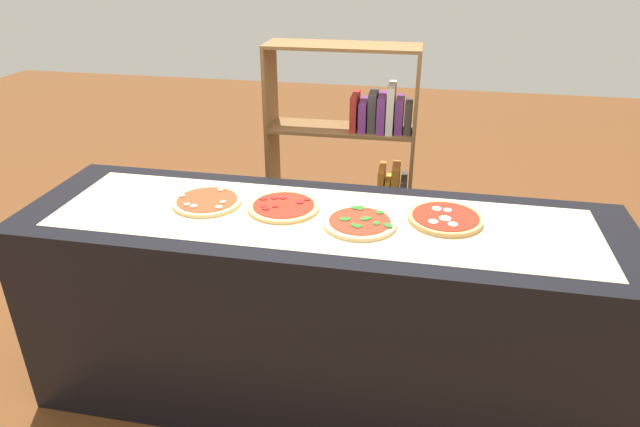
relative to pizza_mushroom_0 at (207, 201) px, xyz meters
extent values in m
plane|color=brown|center=(0.49, -0.04, -0.91)|extent=(12.00, 12.00, 0.00)
cube|color=black|center=(0.49, -0.04, -0.46)|extent=(2.47, 0.73, 0.90)
cube|color=beige|center=(0.49, -0.04, -0.01)|extent=(2.16, 0.56, 0.00)
cylinder|color=#E5C17F|center=(0.00, 0.00, 0.00)|extent=(0.29, 0.29, 0.02)
cylinder|color=red|center=(0.00, 0.00, 0.01)|extent=(0.25, 0.25, 0.00)
cylinder|color=#C6B28E|center=(0.08, -0.02, 0.01)|extent=(0.03, 0.03, 0.01)
cylinder|color=#C6B28E|center=(-0.06, -0.07, 0.01)|extent=(0.03, 0.03, 0.01)
cylinder|color=#C6B28E|center=(-0.03, -0.08, 0.01)|extent=(0.03, 0.03, 0.01)
cylinder|color=#C6B28E|center=(-0.11, 0.01, 0.01)|extent=(0.02, 0.02, 0.01)
cylinder|color=#C6B28E|center=(0.03, 0.10, 0.01)|extent=(0.03, 0.03, 0.01)
cylinder|color=#C6B28E|center=(0.08, -0.07, 0.01)|extent=(0.03, 0.03, 0.01)
cylinder|color=#DBB26B|center=(0.33, 0.01, 0.00)|extent=(0.30, 0.30, 0.01)
cylinder|color=#AD2314|center=(0.33, 0.01, 0.01)|extent=(0.25, 0.25, 0.00)
cylinder|color=maroon|center=(0.27, -0.04, 0.01)|extent=(0.03, 0.03, 0.00)
cylinder|color=maroon|center=(0.39, 0.05, 0.01)|extent=(0.03, 0.03, 0.00)
cylinder|color=maroon|center=(0.31, 0.08, 0.01)|extent=(0.03, 0.03, 0.00)
cylinder|color=maroon|center=(0.23, 0.05, 0.01)|extent=(0.03, 0.03, 0.00)
cylinder|color=maroon|center=(0.42, 0.08, 0.01)|extent=(0.03, 0.03, 0.00)
cylinder|color=maroon|center=(0.26, -0.02, 0.01)|extent=(0.03, 0.03, 0.00)
cylinder|color=maroon|center=(0.30, -0.01, 0.01)|extent=(0.03, 0.03, 0.00)
cylinder|color=maroon|center=(0.28, 0.07, 0.01)|extent=(0.03, 0.03, 0.00)
cylinder|color=#E5C17F|center=(0.66, -0.07, 0.00)|extent=(0.29, 0.29, 0.02)
cylinder|color=red|center=(0.66, -0.07, 0.01)|extent=(0.24, 0.24, 0.00)
ellipsoid|color=#286B23|center=(0.66, -0.12, 0.01)|extent=(0.05, 0.03, 0.00)
ellipsoid|color=#286B23|center=(0.65, 0.04, 0.01)|extent=(0.04, 0.05, 0.00)
ellipsoid|color=#286B23|center=(0.73, 0.01, 0.01)|extent=(0.04, 0.04, 0.00)
ellipsoid|color=#286B23|center=(0.63, 0.04, 0.01)|extent=(0.03, 0.03, 0.00)
ellipsoid|color=#286B23|center=(0.73, -0.09, 0.01)|extent=(0.04, 0.04, 0.00)
ellipsoid|color=#286B23|center=(0.77, -0.09, 0.01)|extent=(0.05, 0.05, 0.00)
ellipsoid|color=#286B23|center=(0.68, -0.05, 0.01)|extent=(0.06, 0.05, 0.00)
ellipsoid|color=#286B23|center=(0.60, -0.07, 0.01)|extent=(0.05, 0.04, 0.00)
ellipsoid|color=#286B23|center=(0.65, -0.12, 0.01)|extent=(0.05, 0.05, 0.00)
cylinder|color=tan|center=(0.99, 0.03, 0.00)|extent=(0.30, 0.30, 0.02)
cylinder|color=#AD2314|center=(0.99, 0.03, 0.01)|extent=(0.26, 0.26, 0.00)
cylinder|color=#EFE5CC|center=(0.99, 0.00, 0.02)|extent=(0.05, 0.05, 0.00)
cylinder|color=#EFE5CC|center=(0.94, -0.04, 0.02)|extent=(0.04, 0.04, 0.00)
cylinder|color=#EFE5CC|center=(1.02, -0.05, 0.02)|extent=(0.04, 0.04, 0.00)
cylinder|color=#EFE5CC|center=(1.00, 0.08, 0.02)|extent=(0.03, 0.03, 0.00)
cylinder|color=#EFE5CC|center=(0.95, 0.08, 0.02)|extent=(0.04, 0.04, 0.00)
cube|color=brown|center=(0.82, 1.04, -0.21)|extent=(0.02, 0.27, 1.40)
cube|color=brown|center=(0.00, 1.03, -0.21)|extent=(0.02, 0.27, 1.40)
cube|color=brown|center=(0.41, 1.03, -0.91)|extent=(0.81, 0.28, 0.02)
cube|color=#47423D|center=(0.78, 1.04, -0.79)|extent=(0.04, 0.15, 0.22)
cube|color=gold|center=(0.74, 1.04, -0.79)|extent=(0.04, 0.23, 0.21)
cube|color=orange|center=(0.69, 1.04, -0.78)|extent=(0.04, 0.17, 0.23)
cube|color=gold|center=(0.65, 1.04, -0.77)|extent=(0.04, 0.16, 0.25)
cube|color=#47423D|center=(0.60, 1.04, -0.79)|extent=(0.04, 0.20, 0.22)
cube|color=brown|center=(0.41, 1.03, -0.44)|extent=(0.81, 0.28, 0.02)
cube|color=#47423D|center=(0.78, 1.04, -0.34)|extent=(0.04, 0.20, 0.18)
cube|color=orange|center=(0.74, 1.04, -0.31)|extent=(0.05, 0.17, 0.25)
cube|color=gold|center=(0.69, 1.04, -0.35)|extent=(0.03, 0.17, 0.17)
cube|color=orange|center=(0.65, 1.04, -0.32)|extent=(0.04, 0.20, 0.24)
cube|color=brown|center=(0.41, 1.03, 0.02)|extent=(0.81, 0.28, 0.02)
cube|color=#47423D|center=(0.78, 1.04, 0.11)|extent=(0.04, 0.16, 0.17)
cube|color=#753384|center=(0.73, 1.04, 0.12)|extent=(0.04, 0.18, 0.19)
cube|color=silver|center=(0.68, 1.04, 0.16)|extent=(0.04, 0.22, 0.26)
cube|color=#753384|center=(0.64, 1.04, 0.13)|extent=(0.05, 0.21, 0.20)
cube|color=#47423D|center=(0.59, 1.04, 0.13)|extent=(0.05, 0.18, 0.21)
cube|color=#753384|center=(0.54, 1.04, 0.11)|extent=(0.04, 0.21, 0.17)
cube|color=#B22823|center=(0.48, 1.03, 0.13)|extent=(0.04, 0.20, 0.20)
cube|color=brown|center=(0.41, 1.03, 0.48)|extent=(0.81, 0.28, 0.02)
camera|label=1|loc=(0.88, -2.02, 1.01)|focal=31.47mm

